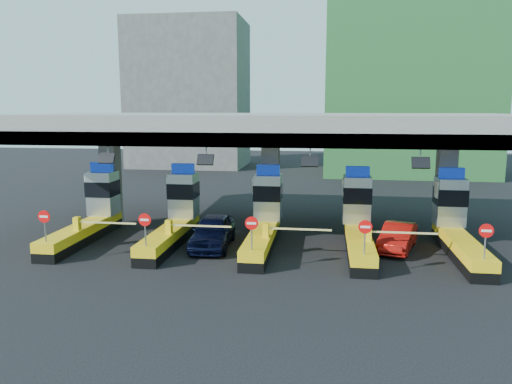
# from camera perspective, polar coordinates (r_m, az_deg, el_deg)

# --- Properties ---
(ground) EXTENTS (120.00, 120.00, 0.00)m
(ground) POSITION_cam_1_polar(r_m,az_deg,el_deg) (27.39, 0.94, -5.98)
(ground) COLOR black
(ground) RESTS_ON ground
(toll_canopy) EXTENTS (28.00, 12.09, 7.00)m
(toll_canopy) POSITION_cam_1_polar(r_m,az_deg,el_deg) (29.26, 1.67, 7.20)
(toll_canopy) COLOR slate
(toll_canopy) RESTS_ON ground
(toll_lane_far_left) EXTENTS (4.43, 8.00, 4.16)m
(toll_lane_far_left) POSITION_cam_1_polar(r_m,az_deg,el_deg) (30.18, -18.20, -2.27)
(toll_lane_far_left) COLOR black
(toll_lane_far_left) RESTS_ON ground
(toll_lane_left) EXTENTS (4.43, 8.00, 4.16)m
(toll_lane_left) POSITION_cam_1_polar(r_m,az_deg,el_deg) (28.34, -9.07, -2.66)
(toll_lane_left) COLOR black
(toll_lane_left) RESTS_ON ground
(toll_lane_center) EXTENTS (4.43, 8.00, 4.16)m
(toll_lane_center) POSITION_cam_1_polar(r_m,az_deg,el_deg) (27.32, 1.02, -3.00)
(toll_lane_center) COLOR black
(toll_lane_center) RESTS_ON ground
(toll_lane_right) EXTENTS (4.43, 8.00, 4.16)m
(toll_lane_right) POSITION_cam_1_polar(r_m,az_deg,el_deg) (27.18, 11.56, -3.26)
(toll_lane_right) COLOR black
(toll_lane_right) RESTS_ON ground
(toll_lane_far_right) EXTENTS (4.43, 8.00, 4.16)m
(toll_lane_far_right) POSITION_cam_1_polar(r_m,az_deg,el_deg) (27.96, 21.86, -3.41)
(toll_lane_far_right) COLOR black
(toll_lane_far_right) RESTS_ON ground
(bg_building_scaffold) EXTENTS (18.00, 12.00, 28.00)m
(bg_building_scaffold) POSITION_cam_1_polar(r_m,az_deg,el_deg) (59.21, 17.11, 15.64)
(bg_building_scaffold) COLOR #1E5926
(bg_building_scaffold) RESTS_ON ground
(bg_building_concrete) EXTENTS (14.00, 10.00, 18.00)m
(bg_building_concrete) POSITION_cam_1_polar(r_m,az_deg,el_deg) (64.55, -7.63, 10.99)
(bg_building_concrete) COLOR #4C4C49
(bg_building_concrete) RESTS_ON ground
(van) EXTENTS (2.24, 5.06, 1.69)m
(van) POSITION_cam_1_polar(r_m,az_deg,el_deg) (26.74, -4.96, -4.52)
(van) COLOR black
(van) RESTS_ON ground
(red_car) EXTENTS (2.66, 4.48, 1.39)m
(red_car) POSITION_cam_1_polar(r_m,az_deg,el_deg) (27.15, 15.89, -4.97)
(red_car) COLOR #A1100C
(red_car) RESTS_ON ground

